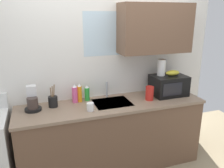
{
  "coord_description": "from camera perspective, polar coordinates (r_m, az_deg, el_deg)",
  "views": [
    {
      "loc": [
        -0.86,
        -2.52,
        1.97
      ],
      "look_at": [
        0.0,
        0.0,
        1.15
      ],
      "focal_mm": 36.69,
      "sensor_mm": 36.0,
      "label": 1
    }
  ],
  "objects": [
    {
      "name": "kitchen_wall_assembly",
      "position": [
        3.06,
        0.28,
        5.57
      ],
      "size": [
        3.11,
        0.42,
        2.5
      ],
      "color": "white",
      "rests_on": "ground"
    },
    {
      "name": "banana_bunch",
      "position": [
        3.2,
        14.88,
        2.71
      ],
      "size": [
        0.2,
        0.11,
        0.07
      ],
      "primitive_type": "ellipsoid",
      "color": "gold",
      "rests_on": "microwave"
    },
    {
      "name": "dish_soap_bottle_green",
      "position": [
        2.94,
        -6.24,
        -2.32
      ],
      "size": [
        0.06,
        0.06,
        0.21
      ],
      "color": "green",
      "rests_on": "counter_unit"
    },
    {
      "name": "counter_unit",
      "position": [
        3.06,
        0.0,
        -12.46
      ],
      "size": [
        2.34,
        0.63,
        0.9
      ],
      "color": "brown",
      "rests_on": "ground"
    },
    {
      "name": "utensil_crock",
      "position": [
        2.83,
        -14.49,
        -4.18
      ],
      "size": [
        0.11,
        0.11,
        0.28
      ],
      "color": "black",
      "rests_on": "counter_unit"
    },
    {
      "name": "mug_white",
      "position": [
        2.65,
        -5.42,
        -5.69
      ],
      "size": [
        0.08,
        0.08,
        0.09
      ],
      "primitive_type": "cylinder",
      "color": "white",
      "rests_on": "counter_unit"
    },
    {
      "name": "cereal_canister",
      "position": [
        2.98,
        9.35,
        -2.29
      ],
      "size": [
        0.1,
        0.1,
        0.18
      ],
      "primitive_type": "cylinder",
      "color": "red",
      "rests_on": "counter_unit"
    },
    {
      "name": "coffee_maker",
      "position": [
        2.8,
        -19.22,
        -4.06
      ],
      "size": [
        0.19,
        0.21,
        0.28
      ],
      "color": "black",
      "rests_on": "counter_unit"
    },
    {
      "name": "microwave",
      "position": [
        3.22,
        13.91,
        -0.29
      ],
      "size": [
        0.46,
        0.35,
        0.27
      ],
      "color": "black",
      "rests_on": "counter_unit"
    },
    {
      "name": "paper_towel_roll",
      "position": [
        3.14,
        12.2,
        4.06
      ],
      "size": [
        0.11,
        0.11,
        0.22
      ],
      "primitive_type": "cylinder",
      "color": "white",
      "rests_on": "microwave"
    },
    {
      "name": "sink_faucet",
      "position": [
        3.05,
        -1.31,
        -1.38
      ],
      "size": [
        0.03,
        0.03,
        0.2
      ],
      "primitive_type": "cylinder",
      "color": "#B2B5BA",
      "rests_on": "counter_unit"
    },
    {
      "name": "dish_soap_bottle_orange",
      "position": [
        2.91,
        -8.08,
        -2.3
      ],
      "size": [
        0.06,
        0.06,
        0.24
      ],
      "color": "orange",
      "rests_on": "counter_unit"
    },
    {
      "name": "dish_soap_bottle_pink",
      "position": [
        2.9,
        -9.25,
        -2.47
      ],
      "size": [
        0.07,
        0.07,
        0.23
      ],
      "color": "#E55999",
      "rests_on": "counter_unit"
    }
  ]
}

